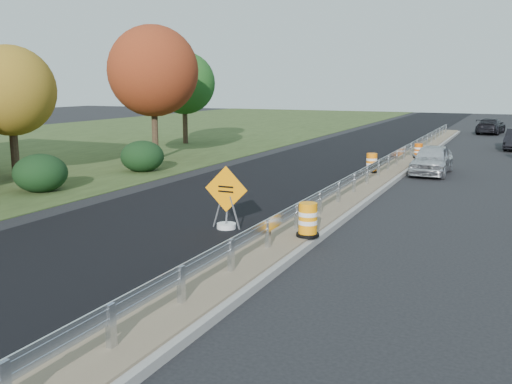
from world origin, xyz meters
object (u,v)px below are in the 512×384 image
at_px(barrel_median_near, 308,220).
at_px(car_dark_far, 491,126).
at_px(barrel_median_mid, 372,163).
at_px(car_silver, 432,159).
at_px(caution_sign, 226,213).
at_px(barrel_median_far, 418,151).

xyz_separation_m(barrel_median_near, car_dark_far, (2.64, 38.31, 0.01)).
height_order(barrel_median_mid, car_silver, car_silver).
distance_m(barrel_median_near, barrel_median_mid, 11.70).
distance_m(caution_sign, car_silver, 13.77).
xyz_separation_m(car_silver, car_dark_far, (1.39, 24.55, -0.03)).
relative_size(caution_sign, barrel_median_mid, 2.15).
xyz_separation_m(barrel_median_near, barrel_median_mid, (-1.10, 11.64, -0.01)).
height_order(caution_sign, car_silver, caution_sign).
bearing_deg(car_silver, barrel_median_mid, -137.33).
relative_size(car_silver, car_dark_far, 0.89).
relative_size(barrel_median_near, barrel_median_far, 1.14).
distance_m(caution_sign, car_dark_far, 38.12).
distance_m(barrel_median_far, car_dark_far, 20.77).
xyz_separation_m(barrel_median_mid, car_silver, (2.35, 2.11, 0.05)).
bearing_deg(barrel_median_mid, barrel_median_far, 79.71).
distance_m(caution_sign, barrel_median_near, 2.80).
bearing_deg(caution_sign, barrel_median_far, 79.55).
height_order(car_silver, car_dark_far, car_silver).
bearing_deg(caution_sign, barrel_median_mid, 80.23).
xyz_separation_m(barrel_median_near, car_silver, (1.25, 13.75, 0.03)).
bearing_deg(barrel_median_near, barrel_median_mid, 95.40).
bearing_deg(barrel_median_mid, car_dark_far, 82.03).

